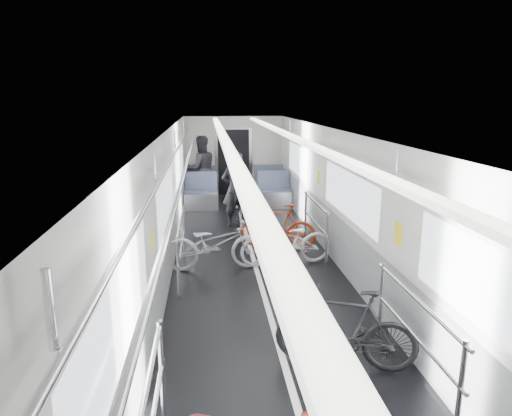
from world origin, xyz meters
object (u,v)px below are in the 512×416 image
(bike_right_mid, at_px, (286,241))
(person_standing, at_px, (235,189))
(bike_left_far, at_px, (215,244))
(bike_right_near, at_px, (346,329))
(bike_aisle, at_px, (244,207))
(person_seated, at_px, (201,169))
(bike_right_far, at_px, (278,226))

(bike_right_mid, height_order, person_standing, person_standing)
(bike_left_far, relative_size, person_standing, 1.01)
(bike_right_mid, bearing_deg, bike_right_near, -5.24)
(bike_aisle, bearing_deg, person_seated, 119.19)
(bike_right_near, xyz_separation_m, bike_right_mid, (-0.10, 3.26, -0.03))
(bike_right_far, height_order, person_seated, person_seated)
(bike_left_far, distance_m, person_seated, 5.55)
(bike_right_near, distance_m, person_seated, 8.87)
(bike_left_far, height_order, person_seated, person_seated)
(bike_right_mid, distance_m, bike_aisle, 2.66)
(bike_left_far, distance_m, person_standing, 2.86)
(bike_right_near, xyz_separation_m, person_standing, (-0.84, 5.96, 0.40))
(bike_aisle, relative_size, person_seated, 0.91)
(bike_left_far, relative_size, bike_right_near, 1.13)
(bike_right_mid, bearing_deg, bike_aisle, -175.12)
(bike_left_far, xyz_separation_m, person_seated, (-0.27, 5.52, 0.48))
(bike_left_far, xyz_separation_m, person_standing, (0.54, 2.78, 0.41))
(bike_right_near, relative_size, bike_right_mid, 0.94)
(bike_right_mid, height_order, bike_right_far, bike_right_far)
(bike_left_far, relative_size, bike_right_mid, 1.06)
(bike_aisle, xyz_separation_m, person_standing, (-0.20, 0.10, 0.42))
(bike_right_near, relative_size, bike_aisle, 0.91)
(person_standing, distance_m, person_seated, 2.86)
(bike_right_near, distance_m, bike_right_mid, 3.26)
(bike_right_near, height_order, bike_right_mid, bike_right_near)
(bike_left_far, distance_m, bike_right_mid, 1.29)
(bike_right_far, xyz_separation_m, bike_aisle, (-0.53, 1.66, -0.01))
(person_standing, bearing_deg, bike_right_mid, 93.21)
(bike_right_near, xyz_separation_m, person_seated, (-1.66, 8.70, 0.48))
(person_seated, bearing_deg, bike_aisle, 93.55)
(bike_right_near, bearing_deg, person_standing, -153.68)
(person_standing, bearing_deg, bike_aisle, 141.31)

